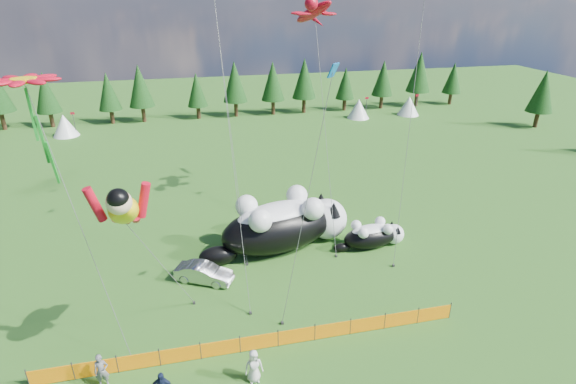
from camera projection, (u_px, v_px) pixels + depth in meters
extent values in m
plane|color=#103609|center=(251.00, 313.00, 26.15)|extent=(160.00, 160.00, 0.00)
cylinder|color=#262626|center=(28.00, 378.00, 21.02)|extent=(0.06, 0.06, 1.10)
cylinder|color=#262626|center=(73.00, 371.00, 21.42)|extent=(0.06, 0.06, 1.10)
cylinder|color=#262626|center=(117.00, 364.00, 21.83)|extent=(0.06, 0.06, 1.10)
cylinder|color=#262626|center=(160.00, 357.00, 22.24)|extent=(0.06, 0.06, 1.10)
cylinder|color=#262626|center=(201.00, 351.00, 22.65)|extent=(0.06, 0.06, 1.10)
cylinder|color=#262626|center=(240.00, 344.00, 23.05)|extent=(0.06, 0.06, 1.10)
cylinder|color=#262626|center=(278.00, 338.00, 23.46)|extent=(0.06, 0.06, 1.10)
cylinder|color=#262626|center=(315.00, 332.00, 23.87)|extent=(0.06, 0.06, 1.10)
cylinder|color=#262626|center=(350.00, 326.00, 24.28)|extent=(0.06, 0.06, 1.10)
cylinder|color=#262626|center=(385.00, 321.00, 24.69)|extent=(0.06, 0.06, 1.10)
cylinder|color=#262626|center=(418.00, 315.00, 25.09)|extent=(0.06, 0.06, 1.10)
cylinder|color=#262626|center=(450.00, 310.00, 25.50)|extent=(0.06, 0.06, 1.10)
cube|color=orange|center=(51.00, 376.00, 21.24)|extent=(2.00, 0.04, 0.90)
cube|color=orange|center=(96.00, 368.00, 21.65)|extent=(2.00, 0.04, 0.90)
cube|color=orange|center=(139.00, 361.00, 22.06)|extent=(2.00, 0.04, 0.90)
cube|color=orange|center=(180.00, 355.00, 22.46)|extent=(2.00, 0.04, 0.90)
cube|color=orange|center=(221.00, 348.00, 22.87)|extent=(2.00, 0.04, 0.90)
cube|color=orange|center=(259.00, 342.00, 23.28)|extent=(2.00, 0.04, 0.90)
cube|color=orange|center=(297.00, 336.00, 23.69)|extent=(2.00, 0.04, 0.90)
cube|color=orange|center=(333.00, 330.00, 24.10)|extent=(2.00, 0.04, 0.90)
cube|color=orange|center=(368.00, 324.00, 24.50)|extent=(2.00, 0.04, 0.90)
cube|color=orange|center=(401.00, 319.00, 24.91)|extent=(2.00, 0.04, 0.90)
cube|color=orange|center=(434.00, 314.00, 25.32)|extent=(2.00, 0.04, 0.90)
ellipsoid|color=black|center=(279.00, 228.00, 31.97)|extent=(9.22, 5.85, 3.41)
ellipsoid|color=white|center=(279.00, 217.00, 31.62)|extent=(6.93, 4.26, 2.09)
sphere|color=white|center=(327.00, 219.00, 33.66)|extent=(3.03, 3.03, 3.03)
sphere|color=#CD4F5F|center=(341.00, 215.00, 34.18)|extent=(0.42, 0.42, 0.42)
ellipsoid|color=black|center=(218.00, 256.00, 30.56)|extent=(2.89, 1.91, 1.33)
cone|color=black|center=(334.00, 209.00, 32.42)|extent=(1.06, 1.06, 1.06)
cone|color=black|center=(321.00, 200.00, 33.91)|extent=(1.06, 1.06, 1.06)
sphere|color=white|center=(297.00, 196.00, 33.16)|extent=(1.59, 1.59, 1.59)
sphere|color=white|center=(313.00, 209.00, 31.15)|extent=(1.59, 1.59, 1.59)
sphere|color=white|center=(247.00, 206.00, 31.56)|extent=(1.59, 1.59, 1.59)
sphere|color=white|center=(260.00, 221.00, 29.54)|extent=(1.59, 1.59, 1.59)
ellipsoid|color=black|center=(370.00, 237.00, 32.59)|extent=(4.25, 2.22, 1.65)
ellipsoid|color=white|center=(371.00, 232.00, 32.42)|extent=(3.21, 1.60, 1.01)
sphere|color=white|center=(394.00, 234.00, 33.14)|extent=(1.47, 1.47, 1.47)
sphere|color=#CD4F5F|center=(401.00, 233.00, 33.31)|extent=(0.21, 0.21, 0.21)
ellipsoid|color=black|center=(342.00, 247.00, 32.21)|extent=(1.33, 0.73, 0.64)
cone|color=black|center=(398.00, 230.00, 32.52)|extent=(0.51, 0.51, 0.51)
cone|color=black|center=(392.00, 224.00, 33.29)|extent=(0.51, 0.51, 0.51)
sphere|color=white|center=(380.00, 222.00, 33.06)|extent=(0.77, 0.77, 0.77)
sphere|color=white|center=(388.00, 229.00, 32.02)|extent=(0.77, 0.77, 0.77)
sphere|color=white|center=(356.00, 225.00, 32.54)|extent=(0.77, 0.77, 0.77)
sphere|color=white|center=(363.00, 233.00, 31.51)|extent=(0.77, 0.77, 0.77)
imported|color=#ADACB0|center=(204.00, 273.00, 28.75)|extent=(3.93, 2.87, 1.23)
imported|color=slate|center=(101.00, 371.00, 20.97)|extent=(0.68, 0.47, 1.81)
imported|color=silver|center=(254.00, 366.00, 21.25)|extent=(0.90, 0.61, 1.79)
cylinder|color=#595959|center=(164.00, 263.00, 23.11)|extent=(0.03, 0.03, 9.55)
cube|color=#262626|center=(194.00, 303.00, 26.86)|extent=(0.15, 0.15, 0.16)
cylinder|color=#595959|center=(325.00, 131.00, 32.33)|extent=(0.03, 0.03, 17.86)
cube|color=#262626|center=(336.00, 256.00, 31.61)|extent=(0.15, 0.15, 0.16)
cylinder|color=#595959|center=(83.00, 232.00, 20.88)|extent=(0.03, 0.03, 14.17)
cube|color=#262626|center=(133.00, 362.00, 22.56)|extent=(0.15, 0.15, 0.16)
cube|color=#198B24|center=(38.00, 141.00, 20.34)|extent=(0.22, 0.22, 4.76)
cylinder|color=#595959|center=(230.00, 138.00, 25.43)|extent=(0.03, 0.03, 20.15)
cube|color=#262626|center=(250.00, 313.00, 26.01)|extent=(0.15, 0.15, 0.16)
cylinder|color=#595959|center=(412.00, 109.00, 28.85)|extent=(0.03, 0.03, 20.88)
cube|color=#262626|center=(393.00, 265.00, 30.51)|extent=(0.15, 0.15, 0.16)
cylinder|color=#595959|center=(305.00, 211.00, 22.57)|extent=(0.03, 0.03, 13.96)
cube|color=#262626|center=(282.00, 323.00, 25.23)|extent=(0.15, 0.15, 0.16)
cylinder|color=#595959|center=(228.00, 108.00, 29.20)|extent=(0.03, 0.03, 21.06)
cube|color=#262626|center=(247.00, 264.00, 30.67)|extent=(0.15, 0.15, 0.16)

